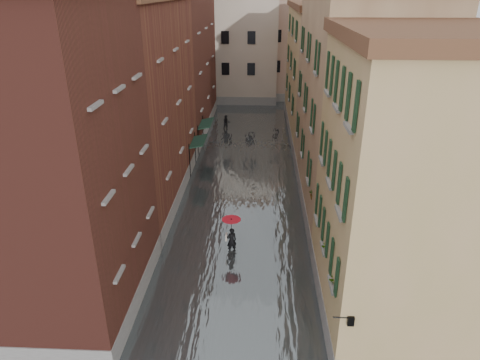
# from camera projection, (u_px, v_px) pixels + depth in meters

# --- Properties ---
(ground) EXTENTS (120.00, 120.00, 0.00)m
(ground) POSITION_uv_depth(u_px,v_px,m) (233.00, 278.00, 21.14)
(ground) COLOR #565659
(ground) RESTS_ON ground
(floodwater) EXTENTS (10.00, 60.00, 0.20)m
(floodwater) POSITION_uv_depth(u_px,v_px,m) (244.00, 173.00, 32.94)
(floodwater) COLOR #4E5456
(floodwater) RESTS_ON ground
(building_left_near) EXTENTS (6.00, 8.00, 13.00)m
(building_left_near) POSITION_uv_depth(u_px,v_px,m) (53.00, 170.00, 16.97)
(building_left_near) COLOR maroon
(building_left_near) RESTS_ON ground
(building_left_mid) EXTENTS (6.00, 14.00, 12.50)m
(building_left_mid) POSITION_uv_depth(u_px,v_px,m) (131.00, 107.00, 27.09)
(building_left_mid) COLOR brown
(building_left_mid) RESTS_ON ground
(building_left_far) EXTENTS (6.00, 16.00, 14.00)m
(building_left_far) POSITION_uv_depth(u_px,v_px,m) (175.00, 59.00, 40.45)
(building_left_far) COLOR maroon
(building_left_far) RESTS_ON ground
(building_right_near) EXTENTS (6.00, 8.00, 11.50)m
(building_right_near) POSITION_uv_depth(u_px,v_px,m) (408.00, 195.00, 16.65)
(building_right_near) COLOR tan
(building_right_near) RESTS_ON ground
(building_right_mid) EXTENTS (6.00, 14.00, 13.00)m
(building_right_mid) POSITION_uv_depth(u_px,v_px,m) (355.00, 106.00, 26.36)
(building_right_mid) COLOR tan
(building_right_mid) RESTS_ON ground
(building_right_far) EXTENTS (6.00, 16.00, 11.50)m
(building_right_far) POSITION_uv_depth(u_px,v_px,m) (323.00, 74.00, 40.33)
(building_right_far) COLOR tan
(building_right_far) RESTS_ON ground
(building_end_cream) EXTENTS (12.00, 9.00, 13.00)m
(building_end_cream) POSITION_uv_depth(u_px,v_px,m) (228.00, 46.00, 53.23)
(building_end_cream) COLOR beige
(building_end_cream) RESTS_ON ground
(building_end_pink) EXTENTS (10.00, 9.00, 12.00)m
(building_end_pink) POSITION_uv_depth(u_px,v_px,m) (299.00, 49.00, 54.85)
(building_end_pink) COLOR tan
(building_end_pink) RESTS_ON ground
(awning_near) EXTENTS (1.09, 2.84, 2.80)m
(awning_near) POSITION_uv_depth(u_px,v_px,m) (198.00, 142.00, 32.36)
(awning_near) COLOR black
(awning_near) RESTS_ON ground
(awning_far) EXTENTS (1.09, 3.06, 2.80)m
(awning_far) POSITION_uv_depth(u_px,v_px,m) (206.00, 124.00, 36.61)
(awning_far) COLOR black
(awning_far) RESTS_ON ground
(wall_lantern) EXTENTS (0.71, 0.22, 0.35)m
(wall_lantern) POSITION_uv_depth(u_px,v_px,m) (350.00, 320.00, 14.25)
(wall_lantern) COLOR black
(wall_lantern) RESTS_ON ground
(window_planters) EXTENTS (0.59, 8.25, 0.84)m
(window_planters) POSITION_uv_depth(u_px,v_px,m) (325.00, 230.00, 18.55)
(window_planters) COLOR maroon
(window_planters) RESTS_ON ground
(pedestrian_main) EXTENTS (1.03, 1.03, 2.06)m
(pedestrian_main) POSITION_uv_depth(u_px,v_px,m) (231.00, 231.00, 22.66)
(pedestrian_main) COLOR black
(pedestrian_main) RESTS_ON ground
(pedestrian_far) EXTENTS (0.91, 0.81, 1.56)m
(pedestrian_far) POSITION_uv_depth(u_px,v_px,m) (226.00, 123.00, 42.82)
(pedestrian_far) COLOR black
(pedestrian_far) RESTS_ON ground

